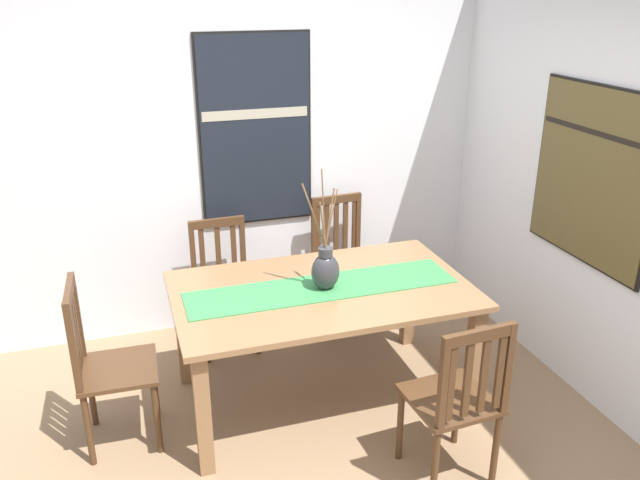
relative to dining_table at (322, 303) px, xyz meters
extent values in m
cube|color=#8E7051|center=(-0.22, -0.61, -0.68)|extent=(6.40, 6.40, 0.03)
cube|color=silver|center=(-0.22, 1.25, 0.68)|extent=(6.40, 0.12, 2.70)
cube|color=#8E6642|center=(0.00, 0.00, 0.09)|extent=(1.76, 1.06, 0.03)
cube|color=#8E6642|center=(-0.80, -0.45, -0.30)|extent=(0.08, 0.08, 0.73)
cube|color=#8E6642|center=(0.80, -0.45, -0.30)|extent=(0.08, 0.08, 0.73)
cube|color=#8E6642|center=(-0.80, 0.45, -0.30)|extent=(0.08, 0.08, 0.73)
cube|color=#8E6642|center=(0.80, 0.45, -0.30)|extent=(0.08, 0.08, 0.73)
cube|color=#388447|center=(0.00, 0.00, 0.11)|extent=(1.62, 0.36, 0.01)
ellipsoid|color=#333338|center=(0.02, -0.02, 0.21)|extent=(0.17, 0.14, 0.22)
cylinder|color=#333338|center=(0.02, -0.02, 0.34)|extent=(0.08, 0.08, 0.05)
cylinder|color=brown|center=(0.05, 0.00, 0.54)|extent=(0.07, 0.05, 0.34)
cylinder|color=brown|center=(0.05, -0.01, 0.54)|extent=(0.08, 0.03, 0.34)
cylinder|color=brown|center=(-0.01, -0.03, 0.51)|extent=(0.05, 0.04, 0.29)
cylinder|color=brown|center=(-0.04, 0.01, 0.56)|extent=(0.13, 0.08, 0.38)
cylinder|color=brown|center=(0.00, -0.04, 0.61)|extent=(0.04, 0.05, 0.49)
cube|color=#4C301C|center=(0.46, 0.85, -0.20)|extent=(0.45, 0.45, 0.03)
cylinder|color=#4C301C|center=(0.65, 0.68, -0.44)|extent=(0.04, 0.04, 0.45)
cylinder|color=#4C301C|center=(0.29, 0.65, -0.44)|extent=(0.04, 0.04, 0.45)
cylinder|color=#4C301C|center=(0.63, 1.04, -0.44)|extent=(0.04, 0.04, 0.45)
cylinder|color=#4C301C|center=(0.27, 1.01, -0.44)|extent=(0.04, 0.04, 0.45)
cube|color=#4C301C|center=(0.63, 1.05, 0.06)|extent=(0.04, 0.04, 0.51)
cube|color=#4C301C|center=(0.27, 1.02, 0.06)|extent=(0.04, 0.04, 0.51)
cube|color=#4C301C|center=(0.45, 1.03, 0.29)|extent=(0.38, 0.06, 0.06)
cube|color=#4C301C|center=(0.60, 1.04, 0.05)|extent=(0.04, 0.02, 0.42)
cube|color=#4C301C|center=(0.53, 1.04, 0.05)|extent=(0.04, 0.02, 0.42)
cube|color=#4C301C|center=(0.45, 1.03, 0.05)|extent=(0.04, 0.02, 0.42)
cube|color=#4C301C|center=(0.37, 1.03, 0.05)|extent=(0.04, 0.02, 0.42)
cube|color=#4C301C|center=(0.30, 1.03, 0.05)|extent=(0.04, 0.02, 0.42)
cube|color=#4C301C|center=(-1.20, -0.03, -0.20)|extent=(0.43, 0.43, 0.03)
cylinder|color=#4C301C|center=(-1.01, 0.15, -0.44)|extent=(0.04, 0.04, 0.45)
cylinder|color=#4C301C|center=(-1.03, -0.21, -0.44)|extent=(0.04, 0.04, 0.45)
cylinder|color=#4C301C|center=(-1.37, 0.16, -0.44)|extent=(0.04, 0.04, 0.45)
cylinder|color=#4C301C|center=(-1.39, -0.20, -0.44)|extent=(0.04, 0.04, 0.45)
cube|color=#4C301C|center=(-1.38, 0.16, 0.07)|extent=(0.04, 0.04, 0.52)
cube|color=#4C301C|center=(-1.40, -0.20, 0.07)|extent=(0.04, 0.04, 0.52)
cube|color=#4C301C|center=(-1.39, -0.02, 0.30)|extent=(0.04, 0.38, 0.06)
cube|color=#4C301C|center=(-1.38, 0.13, 0.05)|extent=(0.02, 0.04, 0.43)
cube|color=#4C301C|center=(-1.39, 0.05, 0.05)|extent=(0.02, 0.04, 0.43)
cube|color=#4C301C|center=(-1.39, -0.02, 0.05)|extent=(0.02, 0.04, 0.43)
cube|color=#4C301C|center=(-1.39, -0.10, 0.05)|extent=(0.02, 0.04, 0.43)
cube|color=#4C301C|center=(-1.39, -0.17, 0.05)|extent=(0.02, 0.04, 0.43)
cube|color=#4C301C|center=(0.42, -0.84, -0.20)|extent=(0.45, 0.45, 0.03)
cylinder|color=#4C301C|center=(0.23, -0.67, -0.44)|extent=(0.04, 0.04, 0.45)
cylinder|color=#4C301C|center=(0.59, -0.65, -0.44)|extent=(0.04, 0.04, 0.45)
cylinder|color=#4C301C|center=(0.25, -1.03, -0.44)|extent=(0.04, 0.04, 0.45)
cylinder|color=#4C301C|center=(0.61, -1.01, -0.44)|extent=(0.04, 0.04, 0.45)
cube|color=#4C301C|center=(0.25, -1.04, 0.06)|extent=(0.04, 0.04, 0.50)
cube|color=#4C301C|center=(0.61, -1.02, 0.06)|extent=(0.04, 0.04, 0.50)
cube|color=#4C301C|center=(0.43, -1.03, 0.28)|extent=(0.38, 0.06, 0.06)
cube|color=#4C301C|center=(0.30, -1.04, 0.04)|extent=(0.04, 0.02, 0.41)
cube|color=#4C301C|center=(0.39, -1.03, 0.04)|extent=(0.04, 0.02, 0.41)
cube|color=#4C301C|center=(0.48, -1.03, 0.04)|extent=(0.04, 0.02, 0.41)
cube|color=#4C301C|center=(0.57, -1.02, 0.04)|extent=(0.04, 0.02, 0.41)
cube|color=#4C301C|center=(-0.45, 0.81, -0.20)|extent=(0.43, 0.43, 0.03)
cylinder|color=#4C301C|center=(-0.27, 0.63, -0.44)|extent=(0.04, 0.04, 0.45)
cylinder|color=#4C301C|center=(-0.63, 0.62, -0.44)|extent=(0.04, 0.04, 0.45)
cylinder|color=#4C301C|center=(-0.28, 0.99, -0.44)|extent=(0.04, 0.04, 0.45)
cylinder|color=#4C301C|center=(-0.64, 0.98, -0.44)|extent=(0.04, 0.04, 0.45)
cube|color=#4C301C|center=(-0.28, 1.00, 0.03)|extent=(0.04, 0.04, 0.44)
cube|color=#4C301C|center=(-0.64, 0.99, 0.03)|extent=(0.04, 0.04, 0.44)
cube|color=#4C301C|center=(-0.46, 1.00, 0.22)|extent=(0.38, 0.04, 0.06)
cube|color=#4C301C|center=(-0.34, 1.00, 0.01)|extent=(0.04, 0.02, 0.35)
cube|color=#4C301C|center=(-0.46, 1.00, 0.01)|extent=(0.04, 0.02, 0.35)
cube|color=#4C301C|center=(-0.57, 0.99, 0.01)|extent=(0.04, 0.02, 0.35)
cube|color=black|center=(-0.11, 1.19, 0.81)|extent=(0.81, 0.04, 1.36)
cube|color=black|center=(-0.11, 1.16, 0.81)|extent=(0.78, 0.01, 1.33)
cube|color=#B2A893|center=(-0.11, 1.16, 0.93)|extent=(0.75, 0.00, 0.07)
cube|color=black|center=(1.58, -0.29, 0.73)|extent=(0.04, 0.99, 1.06)
cube|color=brown|center=(1.56, -0.29, 0.73)|extent=(0.01, 0.96, 1.03)
cube|color=black|center=(1.55, -0.29, 0.99)|extent=(0.00, 0.93, 0.03)
camera|label=1|loc=(-1.07, -3.27, 1.79)|focal=36.18mm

